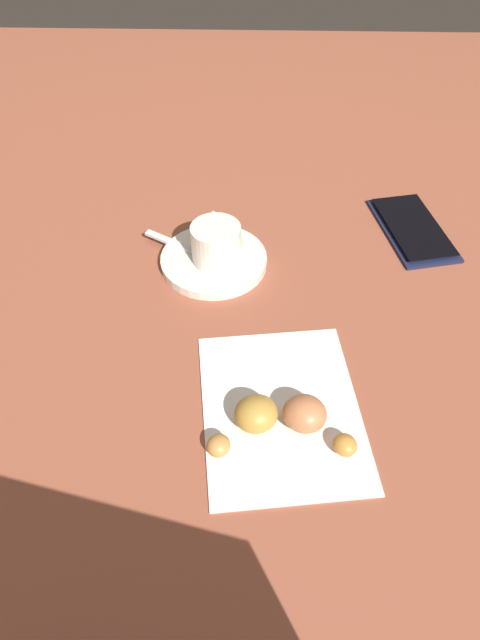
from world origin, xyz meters
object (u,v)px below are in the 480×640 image
object	(u,v)px
saucer	(211,260)
sugar_packet	(214,242)
cell_phone	(410,228)
teaspoon	(202,255)
croissant	(276,418)
espresso_cup	(213,242)
napkin	(277,408)

from	to	relation	value
saucer	sugar_packet	distance (m)	0.03
sugar_packet	cell_phone	bearing A→B (deg)	-169.44
teaspoon	croissant	bearing A→B (deg)	-159.57
teaspoon	sugar_packet	size ratio (longest dim) A/B	1.99
teaspoon	croissant	world-z (taller)	croissant
sugar_packet	cell_phone	size ratio (longest dim) A/B	0.39
teaspoon	espresso_cup	bearing A→B (deg)	-91.61
cell_phone	espresso_cup	bearing A→B (deg)	106.30
napkin	croissant	bearing A→B (deg)	175.02
saucer	cell_phone	world-z (taller)	saucer
napkin	saucer	bearing A→B (deg)	20.19
sugar_packet	saucer	bearing A→B (deg)	83.20
saucer	croissant	bearing A→B (deg)	-161.95
napkin	croissant	size ratio (longest dim) A/B	1.36
croissant	cell_phone	xyz separation A→B (m)	(0.31, -0.18, -0.01)
saucer	croissant	world-z (taller)	croissant
teaspoon	napkin	bearing A→B (deg)	-157.26
croissant	sugar_packet	bearing A→B (deg)	15.88
espresso_cup	napkin	xyz separation A→B (m)	(-0.21, -0.07, -0.03)
cell_phone	napkin	bearing A→B (deg)	147.87
saucer	croissant	xyz separation A→B (m)	(-0.23, -0.08, 0.01)
sugar_packet	napkin	xyz separation A→B (m)	(-0.24, -0.08, -0.01)
cell_phone	saucer	bearing A→B (deg)	105.85
croissant	cell_phone	world-z (taller)	croissant
saucer	teaspoon	world-z (taller)	teaspoon
teaspoon	cell_phone	world-z (taller)	teaspoon
napkin	cell_phone	bearing A→B (deg)	-32.13
croissant	saucer	bearing A→B (deg)	18.05
saucer	sugar_packet	world-z (taller)	sugar_packet
croissant	napkin	bearing A→B (deg)	-4.98
saucer	cell_phone	xyz separation A→B (m)	(0.07, -0.26, -0.00)
saucer	espresso_cup	bearing A→B (deg)	-107.63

